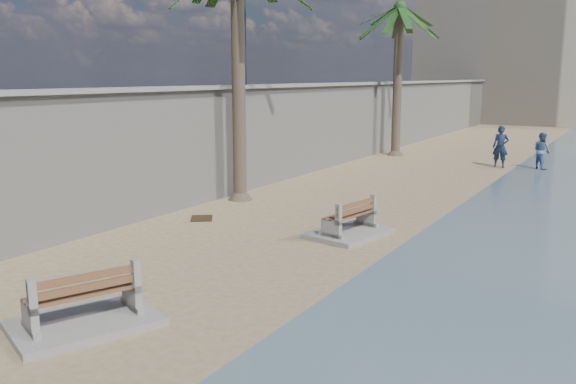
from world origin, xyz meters
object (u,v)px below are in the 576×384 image
at_px(person_a, 501,144).
at_px(palm_back, 400,10).
at_px(bench_far, 349,221).
at_px(bench_near, 83,303).
at_px(person_b, 542,149).

bearing_deg(person_a, palm_back, 159.45).
bearing_deg(palm_back, bench_far, -73.58).
height_order(bench_near, palm_back, palm_back).
relative_size(palm_back, person_a, 3.88).
bearing_deg(bench_far, palm_back, 106.42).
relative_size(palm_back, person_b, 4.61).
relative_size(person_a, person_b, 1.19).
relative_size(bench_far, palm_back, 0.28).
height_order(bench_far, person_a, person_a).
relative_size(bench_near, person_a, 1.26).
height_order(bench_far, palm_back, palm_back).
relative_size(bench_far, person_a, 1.10).
bearing_deg(bench_far, person_a, 86.58).
xyz_separation_m(palm_back, person_a, (5.36, -1.60, -5.99)).
distance_m(bench_near, palm_back, 23.80).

